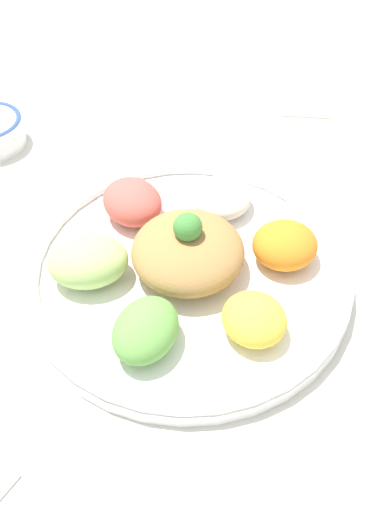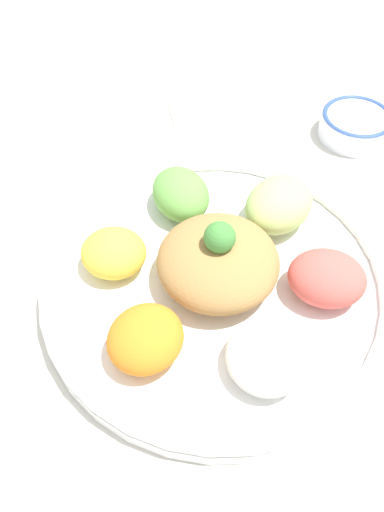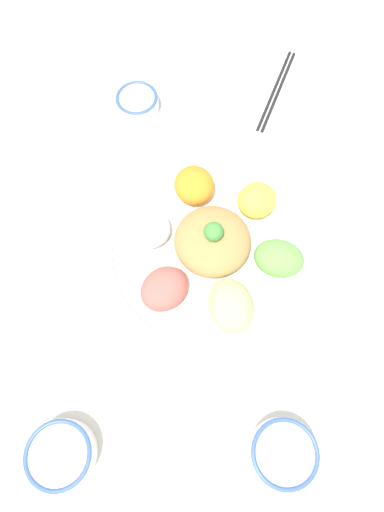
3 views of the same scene
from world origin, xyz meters
The scene contains 4 objects.
ground_plane centered at (0.00, 0.00, 0.00)m, with size 2.40×2.40×0.00m, color silver.
salad_platter centered at (-0.02, 0.01, 0.03)m, with size 0.40×0.40×0.11m.
serving_spoon_main centered at (0.24, -0.15, 0.00)m, with size 0.12×0.08×0.01m.
serving_spoon_extra centered at (-0.38, 0.23, 0.00)m, with size 0.04×0.13×0.01m.
Camera 1 is at (0.47, 0.03, 0.57)m, focal length 42.00 mm.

